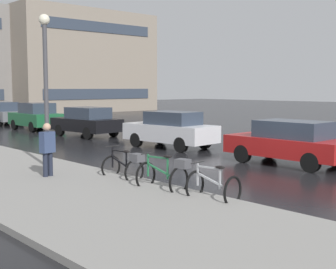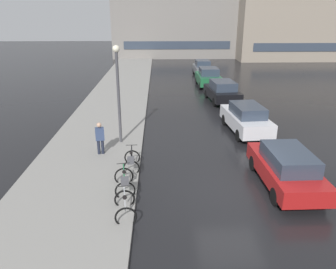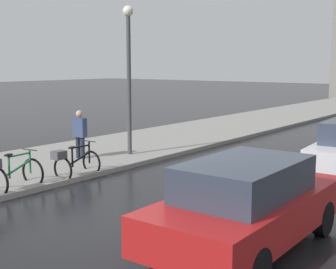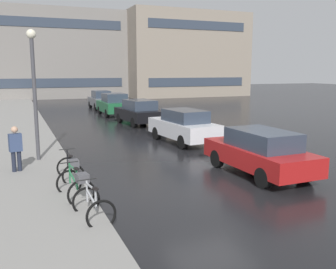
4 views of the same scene
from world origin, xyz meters
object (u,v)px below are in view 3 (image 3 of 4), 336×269
at_px(bicycle_third, 73,162).
at_px(pedestrian, 80,133).
at_px(bicycle_second, 11,173).
at_px(car_red, 248,203).
at_px(streetlamp, 129,65).

bearing_deg(bicycle_third, pedestrian, 133.68).
height_order(bicycle_second, pedestrian, pedestrian).
xyz_separation_m(bicycle_second, car_red, (6.17, 0.45, 0.29)).
height_order(bicycle_third, car_red, car_red).
relative_size(bicycle_second, car_red, 0.34).
distance_m(bicycle_second, bicycle_third, 1.85).
bearing_deg(pedestrian, bicycle_second, -67.50).
distance_m(bicycle_second, streetlamp, 5.64).
xyz_separation_m(car_red, streetlamp, (-6.84, 4.51, 2.30)).
bearing_deg(streetlamp, car_red, -33.42).
bearing_deg(bicycle_third, bicycle_second, -93.63).
height_order(bicycle_second, car_red, car_red).
bearing_deg(car_red, pedestrian, 158.28).
relative_size(bicycle_third, streetlamp, 0.28).
distance_m(bicycle_third, pedestrian, 2.31).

